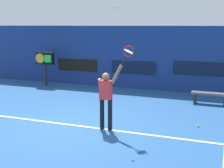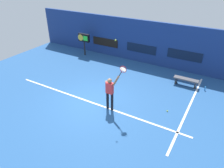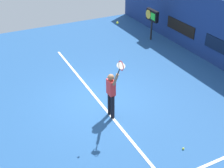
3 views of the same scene
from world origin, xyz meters
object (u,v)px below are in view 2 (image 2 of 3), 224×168
tennis_ball (115,40)px  tennis_player (110,91)px  scoreboard_clock (84,39)px  spare_ball (167,111)px  water_bottle (205,88)px  tennis_racket (123,70)px  court_bench (186,80)px

tennis_ball → tennis_player: bearing=-159.4°
scoreboard_clock → spare_ball: size_ratio=24.83×
tennis_player → water_bottle: 5.69m
tennis_racket → tennis_ball: tennis_ball is taller
water_bottle → spare_ball: water_bottle is taller
tennis_player → scoreboard_clock: bearing=136.2°
scoreboard_clock → tennis_player: bearing=-43.8°
tennis_racket → court_bench: 5.06m
tennis_player → court_bench: bearing=58.2°
scoreboard_clock → court_bench: (7.98, -0.91, -0.97)m
tennis_ball → water_bottle: 6.38m
scoreboard_clock → spare_ball: (7.85, -3.91, -1.28)m
tennis_racket → water_bottle: tennis_racket is taller
tennis_racket → water_bottle: size_ratio=2.56×
tennis_player → scoreboard_clock: (-5.36, 5.13, 0.30)m
scoreboard_clock → water_bottle: bearing=-5.7°
court_bench → tennis_player: bearing=-121.8°
tennis_racket → spare_ball: bearing=33.4°
tennis_ball → spare_ball: (2.27, 1.13, -3.46)m
court_bench → tennis_ball: bearing=-120.0°
tennis_player → court_bench: 5.02m
scoreboard_clock → water_bottle: size_ratio=7.04×
tennis_ball → water_bottle: size_ratio=0.28×
tennis_player → scoreboard_clock: size_ratio=1.15×
tennis_racket → water_bottle: (3.06, 4.23, -2.17)m
water_bottle → scoreboard_clock: bearing=174.3°
tennis_player → water_bottle: bearing=48.7°
tennis_ball → court_bench: 5.73m
scoreboard_clock → court_bench: size_ratio=1.21×
tennis_racket → water_bottle: 5.66m
court_bench → water_bottle: 1.11m
tennis_ball → tennis_racket: bearing=-12.2°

